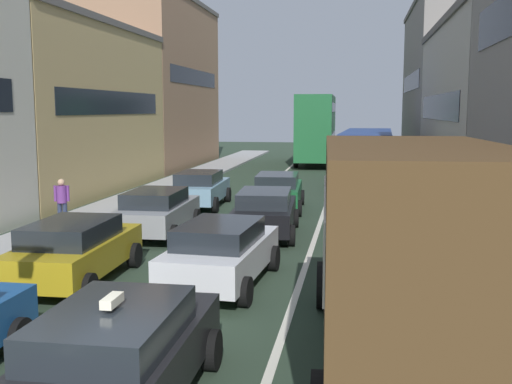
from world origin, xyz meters
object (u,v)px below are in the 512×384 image
object	(u,v)px
removalist_box_truck	(405,248)
sedan_right_lane_behind_truck	(377,230)
sedan_centre_lane_second	(221,251)
sedan_left_lane_fourth	(200,188)
hatchback_centre_lane_third	(265,211)
sedan_left_lane_third	(157,211)
coupe_centre_lane_fourth	(278,191)
wagon_left_lane_second	(75,249)
pedestrian_near_kerb	(62,199)
bus_far_queue_secondary	(317,126)
bus_mid_queue_primary	(367,152)
taxi_centre_lane_front	(118,355)
wagon_right_lane_far	(364,201)

from	to	relation	value
removalist_box_truck	sedan_right_lane_behind_truck	bearing A→B (deg)	-1.67
sedan_centre_lane_second	sedan_left_lane_fourth	world-z (taller)	same
hatchback_centre_lane_third	sedan_centre_lane_second	bearing A→B (deg)	174.86
removalist_box_truck	sedan_centre_lane_second	world-z (taller)	removalist_box_truck
hatchback_centre_lane_third	sedan_left_lane_third	distance (m)	3.50
removalist_box_truck	sedan_left_lane_third	world-z (taller)	removalist_box_truck
sedan_centre_lane_second	coupe_centre_lane_fourth	bearing A→B (deg)	4.39
sedan_left_lane_third	removalist_box_truck	bearing A→B (deg)	-144.33
wagon_left_lane_second	sedan_left_lane_fourth	distance (m)	11.39
sedan_right_lane_behind_truck	pedestrian_near_kerb	size ratio (longest dim) A/B	2.62
removalist_box_truck	hatchback_centre_lane_third	distance (m)	10.54
bus_far_queue_secondary	bus_mid_queue_primary	bearing A→B (deg)	-164.62
bus_far_queue_secondary	pedestrian_near_kerb	distance (m)	27.04
removalist_box_truck	taxi_centre_lane_front	bearing A→B (deg)	113.70
sedan_left_lane_fourth	bus_mid_queue_primary	size ratio (longest dim) A/B	0.41
taxi_centre_lane_front	hatchback_centre_lane_third	distance (m)	11.74
taxi_centre_lane_front	wagon_right_lane_far	size ratio (longest dim) A/B	1.00
sedan_centre_lane_second	bus_far_queue_secondary	distance (m)	32.22
wagon_left_lane_second	sedan_left_lane_third	xyz separation A→B (m)	(0.14, 5.52, 0.00)
taxi_centre_lane_front	sedan_left_lane_third	xyz separation A→B (m)	(-3.27, 11.23, -0.00)
sedan_left_lane_third	bus_far_queue_secondary	size ratio (longest dim) A/B	0.41
sedan_left_lane_third	bus_mid_queue_primary	distance (m)	16.32
bus_far_queue_secondary	hatchback_centre_lane_third	bearing A→B (deg)	179.49
coupe_centre_lane_fourth	bus_far_queue_secondary	size ratio (longest dim) A/B	0.42
hatchback_centre_lane_third	wagon_right_lane_far	bearing A→B (deg)	-52.81
sedan_right_lane_behind_truck	sedan_left_lane_third	bearing A→B (deg)	72.22
wagon_left_lane_second	sedan_centre_lane_second	bearing A→B (deg)	-85.61
sedan_centre_lane_second	sedan_right_lane_behind_truck	size ratio (longest dim) A/B	1.01
removalist_box_truck	pedestrian_near_kerb	size ratio (longest dim) A/B	4.70
removalist_box_truck	bus_mid_queue_primary	xyz separation A→B (m)	(-0.21, 24.08, -0.21)
sedan_left_lane_fourth	bus_far_queue_secondary	size ratio (longest dim) A/B	0.41
bus_mid_queue_primary	bus_far_queue_secondary	distance (m)	12.78
sedan_left_lane_fourth	pedestrian_near_kerb	world-z (taller)	pedestrian_near_kerb
taxi_centre_lane_front	pedestrian_near_kerb	size ratio (longest dim) A/B	2.60
coupe_centre_lane_fourth	sedan_left_lane_third	bearing A→B (deg)	146.96
coupe_centre_lane_fourth	sedan_right_lane_behind_truck	xyz separation A→B (m)	(3.71, -7.57, 0.00)
sedan_centre_lane_second	coupe_centre_lane_fourth	distance (m)	10.73
taxi_centre_lane_front	wagon_left_lane_second	world-z (taller)	taxi_centre_lane_front
taxi_centre_lane_front	hatchback_centre_lane_third	bearing A→B (deg)	-1.55
taxi_centre_lane_front	sedan_left_lane_fourth	size ratio (longest dim) A/B	0.99
sedan_left_lane_third	pedestrian_near_kerb	bearing A→B (deg)	73.82
bus_mid_queue_primary	pedestrian_near_kerb	bearing A→B (deg)	144.82
wagon_right_lane_far	bus_far_queue_secondary	xyz separation A→B (m)	(-3.30, 23.77, 2.03)
pedestrian_near_kerb	bus_mid_queue_primary	bearing A→B (deg)	-49.08
taxi_centre_lane_front	wagon_right_lane_far	xyz separation A→B (m)	(3.36, 14.47, -0.00)
wagon_left_lane_second	sedan_right_lane_behind_truck	bearing A→B (deg)	-65.11
wagon_left_lane_second	sedan_left_lane_fourth	bearing A→B (deg)	-1.75
sedan_right_lane_behind_truck	pedestrian_near_kerb	distance (m)	11.11
removalist_box_truck	wagon_right_lane_far	world-z (taller)	removalist_box_truck
taxi_centre_lane_front	bus_mid_queue_primary	bearing A→B (deg)	-8.51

